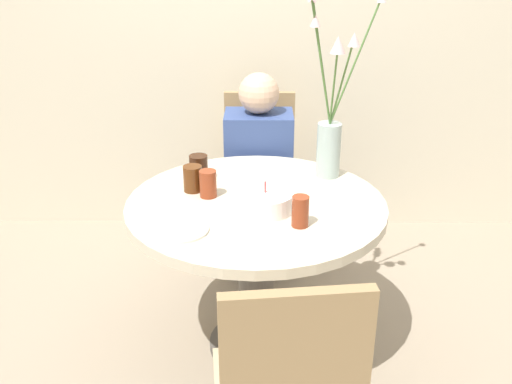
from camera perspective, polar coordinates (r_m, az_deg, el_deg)
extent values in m
plane|color=gray|center=(2.64, 0.00, -15.02)|extent=(16.00, 16.00, 0.00)
cube|color=beige|center=(3.30, 0.18, 17.75)|extent=(8.00, 0.05, 2.60)
cylinder|color=beige|center=(2.27, 0.00, -1.38)|extent=(1.03, 1.03, 0.04)
cylinder|color=#4C4742|center=(2.43, 0.00, -8.62)|extent=(0.15, 0.15, 0.64)
cylinder|color=#4C4742|center=(2.63, 0.00, -14.77)|extent=(0.41, 0.41, 0.03)
cube|color=tan|center=(3.06, 0.29, 0.38)|extent=(0.40, 0.40, 0.04)
cube|color=#997A51|center=(3.14, 0.35, 5.90)|extent=(0.38, 0.04, 0.46)
cylinder|color=#997A51|center=(3.02, -3.01, -4.84)|extent=(0.03, 0.03, 0.41)
cylinder|color=#997A51|center=(3.01, 3.47, -4.90)|extent=(0.03, 0.03, 0.41)
cylinder|color=#997A51|center=(3.32, -2.61, -1.99)|extent=(0.03, 0.03, 0.41)
cylinder|color=#997A51|center=(3.31, 3.27, -2.05)|extent=(0.03, 0.03, 0.41)
cube|color=#997A51|center=(1.49, 3.98, -17.27)|extent=(0.38, 0.08, 0.46)
cylinder|color=white|center=(2.17, 0.93, -0.93)|extent=(0.22, 0.22, 0.07)
cylinder|color=#E54C4C|center=(2.15, 0.94, 0.50)|extent=(0.01, 0.01, 0.04)
cylinder|color=#9EB2AD|center=(2.48, 7.26, 4.19)|extent=(0.10, 0.10, 0.24)
cylinder|color=#4C7538|center=(2.34, 6.51, 12.80)|extent=(0.12, 0.08, 0.54)
cylinder|color=#4C7538|center=(2.41, 9.86, 12.61)|extent=(0.19, 0.04, 0.51)
cylinder|color=#4C7538|center=(2.36, 6.71, 11.58)|extent=(0.09, 0.07, 0.43)
cone|color=beige|center=(2.29, 5.95, 16.69)|extent=(0.04, 0.04, 0.05)
cylinder|color=#4C7538|center=(2.34, 7.78, 10.43)|extent=(0.01, 0.13, 0.35)
cone|color=beige|center=(2.25, 8.20, 14.38)|extent=(0.06, 0.06, 0.07)
cylinder|color=#4C7538|center=(2.34, 8.54, 10.64)|extent=(0.07, 0.13, 0.37)
cone|color=beige|center=(2.25, 9.80, 14.80)|extent=(0.05, 0.05, 0.05)
cylinder|color=#4C7538|center=(2.36, 6.59, 12.66)|extent=(0.10, 0.04, 0.51)
cylinder|color=silver|center=(2.05, -7.51, -3.76)|extent=(0.20, 0.20, 0.01)
cylinder|color=maroon|center=(2.05, 4.45, -1.94)|extent=(0.06, 0.06, 0.12)
cylinder|color=#33190C|center=(2.45, -5.75, 2.43)|extent=(0.08, 0.08, 0.11)
cylinder|color=maroon|center=(2.29, -4.82, 0.83)|extent=(0.07, 0.07, 0.11)
cylinder|color=#51280F|center=(2.35, -6.34, 1.35)|extent=(0.08, 0.08, 0.11)
cube|color=#383333|center=(3.08, 0.26, -3.74)|extent=(0.31, 0.24, 0.45)
cube|color=#33477F|center=(2.90, 0.27, 3.91)|extent=(0.34, 0.24, 0.42)
sphere|color=#D1A889|center=(2.81, 0.28, 9.85)|extent=(0.20, 0.20, 0.20)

